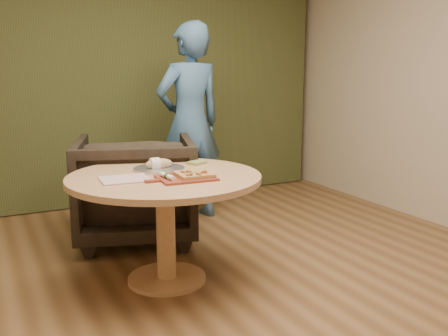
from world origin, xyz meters
name	(u,v)px	position (x,y,z in m)	size (l,w,h in m)	color
room_shell	(247,77)	(0.00, 0.00, 1.40)	(5.04, 6.04, 2.84)	brown
curtain	(111,72)	(0.00, 2.90, 1.40)	(4.80, 0.14, 2.78)	#343B1B
pedestal_table	(165,195)	(-0.23, 0.70, 0.61)	(1.29, 1.29, 0.75)	tan
pizza_paddle	(185,178)	(-0.16, 0.51, 0.76)	(0.45, 0.30, 0.01)	maroon
flatbread_pizza	(194,174)	(-0.10, 0.51, 0.78)	(0.23, 0.23, 0.04)	#B88A48
cutlery_roll	(167,176)	(-0.27, 0.52, 0.78)	(0.05, 0.20, 0.03)	silver
newspaper	(125,179)	(-0.51, 0.66, 0.76)	(0.30, 0.25, 0.01)	white
serving_tray	(159,169)	(-0.21, 0.87, 0.76)	(0.36, 0.36, 0.02)	silver
bread_roll	(158,164)	(-0.22, 0.87, 0.79)	(0.19, 0.09, 0.09)	tan
green_packet	(197,163)	(0.11, 0.94, 0.76)	(0.12, 0.10, 0.02)	olive
armchair	(135,183)	(-0.16, 1.63, 0.49)	(0.96, 0.90, 0.99)	black
person_standing	(190,123)	(0.50, 2.00, 0.93)	(0.68, 0.45, 1.87)	#3C638A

